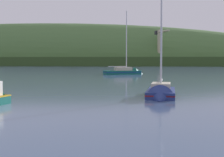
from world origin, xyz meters
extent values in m
cube|color=#314A21|center=(-25.36, 188.70, 2.33)|extent=(473.94, 100.94, 4.66)
ellipsoid|color=#476B38|center=(-61.02, 212.98, 0.00)|extent=(381.73, 109.13, 54.44)
sphere|color=#56703D|center=(-44.07, 180.30, 7.71)|extent=(8.70, 8.70, 8.70)
cube|color=#4C4C51|center=(18.40, 173.97, 1.00)|extent=(4.77, 4.77, 2.00)
cylinder|color=#BCB293|center=(18.40, 173.97, 10.79)|extent=(1.76, 1.76, 17.57)
cylinder|color=#BCB293|center=(19.83, 168.87, 18.16)|extent=(4.50, 13.02, 0.97)
cube|color=#333338|center=(17.75, 176.27, 18.16)|extent=(2.94, 2.70, 2.11)
cube|color=navy|center=(-2.94, 29.60, 0.04)|extent=(3.44, 6.36, 1.09)
cone|color=navy|center=(-3.50, 26.64, 0.04)|extent=(2.50, 1.90, 2.26)
cube|color=maroon|center=(-2.94, 29.60, 0.32)|extent=(3.46, 6.37, 0.12)
cube|color=#BCB299|center=(-2.97, 29.45, 0.89)|extent=(2.08, 2.96, 0.60)
cylinder|color=silver|center=(-3.08, 28.86, 5.37)|extent=(0.16, 0.16, 9.56)
cylinder|color=silver|center=(-2.79, 30.41, 1.33)|extent=(0.72, 3.14, 0.13)
cube|color=#0F564C|center=(-4.99, 71.96, 0.01)|extent=(8.58, 5.37, 1.61)
cone|color=#0F564C|center=(-1.18, 73.20, 0.01)|extent=(2.81, 3.39, 2.92)
cube|color=navy|center=(-4.99, 71.96, 0.45)|extent=(8.59, 5.40, 0.16)
cube|color=#BCB299|center=(-4.80, 72.02, 1.19)|extent=(4.08, 3.08, 0.75)
cylinder|color=silver|center=(-4.04, 72.27, 7.42)|extent=(0.21, 0.21, 13.21)
cylinder|color=silver|center=(-6.04, 71.61, 1.72)|extent=(4.06, 1.46, 0.17)
cone|color=#0F564C|center=(-15.56, 25.38, 0.18)|extent=(1.85, 1.25, 1.71)
camera|label=1|loc=(-7.26, 2.21, 3.19)|focal=50.33mm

